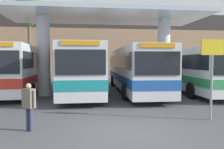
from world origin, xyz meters
The scene contains 9 objects.
ground_plane centered at (0.00, 0.00, 0.00)m, with size 100.00×100.00×0.00m, color #4C4C51.
townhouse_backdrop centered at (0.00, 22.93, 5.17)m, with size 40.00×0.58×8.88m.
station_canopy centered at (0.00, 8.07, 4.51)m, with size 13.24×5.48×5.47m.
transit_bus_left_bay centered at (-5.94, 10.12, 1.82)m, with size 2.90×11.01×3.28m.
transit_bus_center_bay centered at (-1.60, 8.82, 1.82)m, with size 2.84×10.81×3.28m.
transit_bus_right_bay centered at (2.23, 9.52, 1.78)m, with size 2.91×12.48×3.20m.
transit_bus_far_right_bay centered at (6.49, 9.49, 1.74)m, with size 3.11×12.21×3.12m.
info_sign_platform centered at (3.47, 1.05, 2.22)m, with size 0.90×0.09×3.13m.
pedestrian_waiting centered at (-3.22, 0.51, 0.96)m, with size 0.51×0.43×1.58m.
Camera 1 is at (-1.37, -6.82, 2.29)m, focal length 35.00 mm.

